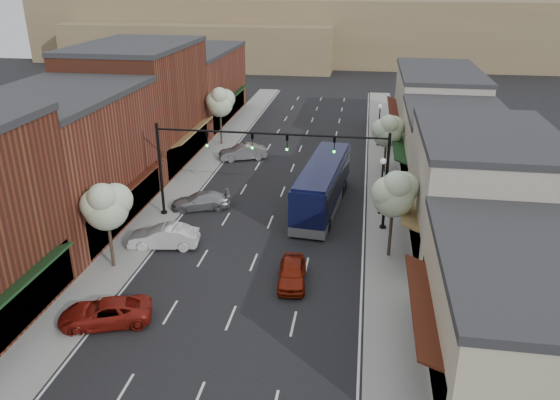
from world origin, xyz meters
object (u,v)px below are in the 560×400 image
at_px(red_hatchback, 292,273).
at_px(tree_left_near, 106,205).
at_px(signal_mast_left, 191,157).
at_px(parked_car_c, 201,201).
at_px(lamp_post_near, 382,177).
at_px(parked_car_a, 105,313).
at_px(parked_car_e, 243,152).
at_px(coach_bus, 323,185).
at_px(tree_right_near, 395,192).
at_px(tree_left_far, 220,102).
at_px(lamp_post_far, 379,118).
at_px(tree_right_far, 388,130).
at_px(signal_mast_right, 352,166).
at_px(parked_car_b, 164,237).

bearing_deg(red_hatchback, tree_left_near, 174.95).
bearing_deg(signal_mast_left, parked_car_c, 90.92).
bearing_deg(tree_left_near, lamp_post_near, 33.33).
distance_m(parked_car_a, parked_car_e, 27.17).
relative_size(coach_bus, parked_car_c, 2.68).
distance_m(tree_right_near, red_hatchback, 7.88).
distance_m(tree_left_far, lamp_post_near, 22.33).
height_order(lamp_post_far, parked_car_c, lamp_post_far).
relative_size(parked_car_a, parked_car_c, 1.05).
relative_size(tree_right_near, tree_left_near, 1.05).
relative_size(tree_left_near, lamp_post_near, 1.28).
bearing_deg(tree_right_near, tree_left_near, -166.45).
bearing_deg(tree_left_far, coach_bus, -51.51).
xyz_separation_m(parked_car_a, parked_car_e, (1.13, 27.15, 0.09)).
distance_m(tree_left_near, coach_bus, 16.42).
height_order(tree_left_far, parked_car_e, tree_left_far).
bearing_deg(parked_car_e, parked_car_c, -26.09).
bearing_deg(signal_mast_left, tree_right_far, 40.54).
height_order(tree_right_near, tree_left_near, tree_right_near).
distance_m(lamp_post_near, parked_car_a, 21.35).
height_order(tree_right_far, parked_car_c, tree_right_far).
bearing_deg(parked_car_c, tree_right_far, 107.34).
distance_m(signal_mast_left, parked_car_e, 14.25).
xyz_separation_m(tree_right_far, red_hatchback, (-5.66, -19.97, -3.32)).
bearing_deg(tree_left_near, signal_mast_right, 30.14).
xyz_separation_m(tree_left_far, parked_car_e, (3.18, -4.24, -3.86)).
distance_m(parked_car_b, parked_car_e, 18.62).
distance_m(red_hatchback, parked_car_e, 23.07).
distance_m(signal_mast_right, parked_car_a, 18.34).
bearing_deg(parked_car_a, lamp_post_far, 138.13).
xyz_separation_m(tree_right_near, lamp_post_far, (-0.55, 24.06, -1.45)).
xyz_separation_m(tree_right_far, parked_car_c, (-13.99, -10.38, -3.35)).
xyz_separation_m(signal_mast_left, tree_right_far, (13.97, 11.95, -0.63)).
bearing_deg(tree_left_far, parked_car_b, -84.86).
bearing_deg(parked_car_e, parked_car_a, -25.76).
distance_m(signal_mast_left, parked_car_b, 6.26).
distance_m(signal_mast_right, lamp_post_far, 20.19).
bearing_deg(tree_right_near, parked_car_c, 158.10).
bearing_deg(tree_left_near, coach_bus, 43.88).
bearing_deg(tree_left_far, tree_right_far, -19.87).
relative_size(tree_left_far, red_hatchback, 1.55).
xyz_separation_m(tree_left_near, lamp_post_far, (16.05, 28.06, -1.22)).
height_order(lamp_post_near, parked_car_c, lamp_post_near).
bearing_deg(parked_car_b, lamp_post_far, 142.31).
xyz_separation_m(tree_left_far, red_hatchback, (10.94, -25.97, -3.93)).
bearing_deg(signal_mast_left, lamp_post_far, 56.14).
xyz_separation_m(lamp_post_near, parked_car_a, (-14.00, -15.94, -2.36)).
bearing_deg(lamp_post_near, signal_mast_right, -131.05).
xyz_separation_m(lamp_post_near, red_hatchback, (-5.12, -10.52, -2.33)).
relative_size(signal_mast_left, coach_bus, 0.69).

